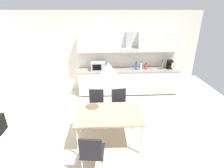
% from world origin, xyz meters
% --- Properties ---
extents(ground_plane, '(8.69, 7.47, 0.02)m').
position_xyz_m(ground_plane, '(0.00, 0.00, -0.01)').
color(ground_plane, beige).
extents(wall_back, '(6.95, 0.10, 2.75)m').
position_xyz_m(wall_back, '(0.00, 2.54, 1.38)').
color(wall_back, silver).
rests_on(wall_back, ground_plane).
extents(kitchen_counter, '(3.42, 0.67, 0.88)m').
position_xyz_m(kitchen_counter, '(1.06, 2.17, 0.44)').
color(kitchen_counter, '#333333').
rests_on(kitchen_counter, ground_plane).
extents(backsplash_tile, '(3.40, 0.02, 0.53)m').
position_xyz_m(backsplash_tile, '(1.06, 2.48, 1.15)').
color(backsplash_tile, silver).
rests_on(backsplash_tile, kitchen_counter).
extents(upper_wall_cabinets, '(3.40, 0.40, 0.63)m').
position_xyz_m(upper_wall_cabinets, '(1.06, 2.32, 1.78)').
color(upper_wall_cabinets, silver).
extents(microwave, '(0.48, 0.35, 0.28)m').
position_xyz_m(microwave, '(0.01, 2.17, 1.02)').
color(microwave, '#ADADB2').
rests_on(microwave, kitchen_counter).
extents(coffee_maker, '(0.18, 0.19, 0.30)m').
position_xyz_m(coffee_maker, '(2.46, 2.20, 1.03)').
color(coffee_maker, black).
rests_on(coffee_maker, kitchen_counter).
extents(bottle_brown, '(0.08, 0.08, 0.32)m').
position_xyz_m(bottle_brown, '(2.20, 2.17, 1.02)').
color(bottle_brown, brown).
rests_on(bottle_brown, kitchen_counter).
extents(bottle_blue, '(0.07, 0.07, 0.31)m').
position_xyz_m(bottle_blue, '(1.30, 2.14, 1.01)').
color(bottle_blue, blue).
rests_on(bottle_blue, kitchen_counter).
extents(bottle_red, '(0.08, 0.08, 0.23)m').
position_xyz_m(bottle_red, '(1.63, 2.15, 0.98)').
color(bottle_red, red).
rests_on(bottle_red, kitchen_counter).
extents(bottle_white, '(0.06, 0.06, 0.29)m').
position_xyz_m(bottle_white, '(1.46, 2.12, 1.00)').
color(bottle_white, white).
rests_on(bottle_white, kitchen_counter).
extents(dining_table, '(1.39, 0.92, 0.75)m').
position_xyz_m(dining_table, '(0.29, -0.33, 0.70)').
color(dining_table, tan).
rests_on(dining_table, ground_plane).
extents(chair_far_left, '(0.43, 0.43, 0.87)m').
position_xyz_m(chair_far_left, '(-0.02, 0.52, 0.53)').
color(chair_far_left, black).
rests_on(chair_far_left, ground_plane).
extents(chair_far_right, '(0.44, 0.44, 0.87)m').
position_xyz_m(chair_far_right, '(0.59, 0.51, 0.53)').
color(chair_far_right, black).
rests_on(chair_far_right, ground_plane).
extents(chair_near_left, '(0.44, 0.44, 0.87)m').
position_xyz_m(chair_near_left, '(-0.04, -1.17, 0.53)').
color(chair_near_left, black).
rests_on(chair_near_left, ground_plane).
extents(pendant_lamp, '(0.32, 0.32, 0.22)m').
position_xyz_m(pendant_lamp, '(0.29, -0.33, 1.75)').
color(pendant_lamp, silver).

